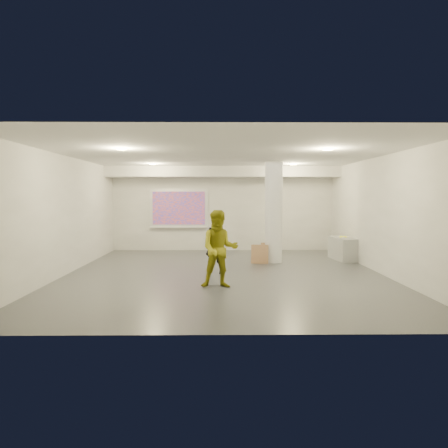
{
  "coord_description": "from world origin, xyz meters",
  "views": [
    {
      "loc": [
        -0.12,
        -10.08,
        1.98
      ],
      "look_at": [
        0.0,
        0.4,
        1.25
      ],
      "focal_mm": 32.0,
      "sensor_mm": 36.0,
      "label": 1
    }
  ],
  "objects_px": {
    "projection_screen": "(179,209)",
    "credenza": "(343,249)",
    "column": "(274,212)",
    "woman": "(216,245)",
    "man": "(220,249)"
  },
  "relations": [
    {
      "from": "projection_screen",
      "to": "credenza",
      "type": "distance_m",
      "value": 5.9
    },
    {
      "from": "projection_screen",
      "to": "column",
      "type": "bearing_deg",
      "value": -40.56
    },
    {
      "from": "column",
      "to": "credenza",
      "type": "xyz_separation_m",
      "value": [
        2.22,
        0.39,
        -1.15
      ]
    },
    {
      "from": "column",
      "to": "projection_screen",
      "type": "distance_m",
      "value": 4.08
    },
    {
      "from": "column",
      "to": "credenza",
      "type": "bearing_deg",
      "value": 10.08
    },
    {
      "from": "column",
      "to": "woman",
      "type": "relative_size",
      "value": 2.02
    },
    {
      "from": "man",
      "to": "projection_screen",
      "type": "bearing_deg",
      "value": 103.03
    },
    {
      "from": "credenza",
      "to": "man",
      "type": "distance_m",
      "value": 5.36
    },
    {
      "from": "credenza",
      "to": "man",
      "type": "bearing_deg",
      "value": -141.83
    },
    {
      "from": "projection_screen",
      "to": "man",
      "type": "height_order",
      "value": "projection_screen"
    },
    {
      "from": "credenza",
      "to": "woman",
      "type": "distance_m",
      "value": 4.47
    },
    {
      "from": "column",
      "to": "credenza",
      "type": "distance_m",
      "value": 2.53
    },
    {
      "from": "column",
      "to": "man",
      "type": "height_order",
      "value": "column"
    },
    {
      "from": "man",
      "to": "credenza",
      "type": "bearing_deg",
      "value": 43.11
    },
    {
      "from": "projection_screen",
      "to": "man",
      "type": "bearing_deg",
      "value": -76.06
    }
  ]
}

